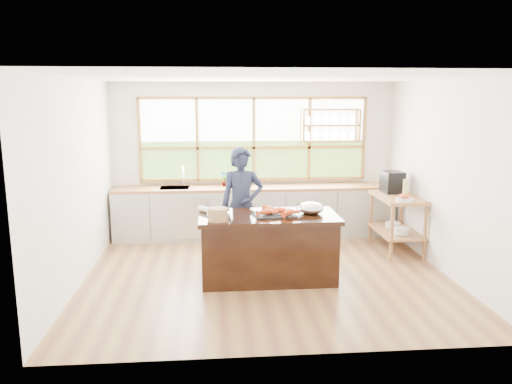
{
  "coord_description": "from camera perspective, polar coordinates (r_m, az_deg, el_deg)",
  "views": [
    {
      "loc": [
        -0.71,
        -6.63,
        2.46
      ],
      "look_at": [
        -0.14,
        0.15,
        1.15
      ],
      "focal_mm": 35.0,
      "sensor_mm": 36.0,
      "label": 1
    }
  ],
  "objects": [
    {
      "name": "cook",
      "position": [
        7.33,
        -1.62,
        -1.61
      ],
      "size": [
        0.66,
        0.46,
        1.74
      ],
      "primitive_type": "imported",
      "rotation": [
        0.0,
        0.0,
        0.07
      ],
      "color": "#1C2139",
      "rests_on": "ground_plane"
    },
    {
      "name": "room_shell",
      "position": [
        7.22,
        1.02,
        5.3
      ],
      "size": [
        5.02,
        4.52,
        2.71
      ],
      "color": "silver",
      "rests_on": "ground_plane"
    },
    {
      "name": "potted_plant",
      "position": [
        8.75,
        -3.7,
        1.56
      ],
      "size": [
        0.17,
        0.14,
        0.28
      ],
      "primitive_type": "imported",
      "rotation": [
        0.0,
        0.0,
        0.35
      ],
      "color": "slate",
      "rests_on": "back_counter"
    },
    {
      "name": "mixing_bowl_right",
      "position": [
        6.76,
        6.29,
        -1.85
      ],
      "size": [
        0.34,
        0.34,
        0.17
      ],
      "primitive_type": "ellipsoid",
      "color": "silver",
      "rests_on": "island"
    },
    {
      "name": "right_shelf_unit",
      "position": [
        8.27,
        15.84,
        -2.46
      ],
      "size": [
        0.62,
        1.1,
        0.9
      ],
      "color": "#A0613D",
      "rests_on": "ground_plane"
    },
    {
      "name": "cutting_board",
      "position": [
        8.72,
        -1.93,
        0.67
      ],
      "size": [
        0.41,
        0.32,
        0.01
      ],
      "primitive_type": "cube",
      "rotation": [
        0.0,
        0.0,
        -0.05
      ],
      "color": "#5FC146",
      "rests_on": "back_counter"
    },
    {
      "name": "espresso_machine",
      "position": [
        8.44,
        15.33,
        1.1
      ],
      "size": [
        0.34,
        0.36,
        0.35
      ],
      "primitive_type": "cube",
      "rotation": [
        0.0,
        0.0,
        0.09
      ],
      "color": "black",
      "rests_on": "right_shelf_unit"
    },
    {
      "name": "slate_board",
      "position": [
        6.64,
        2.18,
        -2.6
      ],
      "size": [
        0.58,
        0.44,
        0.02
      ],
      "primitive_type": "cube",
      "rotation": [
        0.0,
        0.0,
        0.07
      ],
      "color": "black",
      "rests_on": "island"
    },
    {
      "name": "wine_glass",
      "position": [
        6.4,
        4.91,
        -1.74
      ],
      "size": [
        0.08,
        0.08,
        0.22
      ],
      "color": "silver",
      "rests_on": "island"
    },
    {
      "name": "ground_plane",
      "position": [
        7.11,
        1.2,
        -9.32
      ],
      "size": [
        5.0,
        5.0,
        0.0
      ],
      "primitive_type": "plane",
      "color": "olive"
    },
    {
      "name": "fruit_bowl",
      "position": [
        7.83,
        16.61,
        -0.71
      ],
      "size": [
        0.25,
        0.25,
        0.11
      ],
      "color": "silver",
      "rests_on": "right_shelf_unit"
    },
    {
      "name": "back_counter",
      "position": [
        8.83,
        -0.22,
        -2.2
      ],
      "size": [
        4.9,
        0.63,
        0.9
      ],
      "color": "#B1AFA7",
      "rests_on": "ground_plane"
    },
    {
      "name": "mixing_bowl_left",
      "position": [
        6.45,
        -4.33,
        -2.52
      ],
      "size": [
        0.3,
        0.3,
        0.14
      ],
      "primitive_type": "ellipsoid",
      "color": "silver",
      "rests_on": "island"
    },
    {
      "name": "parchment_roll",
      "position": [
        6.81,
        -5.69,
        -2.02
      ],
      "size": [
        0.25,
        0.28,
        0.08
      ],
      "primitive_type": "cylinder",
      "rotation": [
        1.57,
        0.0,
        0.69
      ],
      "color": "white",
      "rests_on": "island"
    },
    {
      "name": "wine_bottle",
      "position": [
        8.07,
        16.69,
        0.37
      ],
      "size": [
        0.09,
        0.09,
        0.29
      ],
      "primitive_type": "cylinder",
      "rotation": [
        0.0,
        0.0,
        0.31
      ],
      "color": "#ABBF5A",
      "rests_on": "right_shelf_unit"
    },
    {
      "name": "wicker_basket",
      "position": [
        6.35,
        -4.38,
        -2.58
      ],
      "size": [
        0.25,
        0.25,
        0.16
      ],
      "primitive_type": "cylinder",
      "color": "#A9804F",
      "rests_on": "island"
    },
    {
      "name": "lobster_pile",
      "position": [
        6.63,
        2.38,
        -2.18
      ],
      "size": [
        0.52,
        0.44,
        0.08
      ],
      "color": "#EB430E",
      "rests_on": "slate_board"
    },
    {
      "name": "island",
      "position": [
        6.77,
        1.4,
        -6.3
      ],
      "size": [
        1.85,
        0.9,
        0.9
      ],
      "color": "black",
      "rests_on": "ground_plane"
    }
  ]
}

